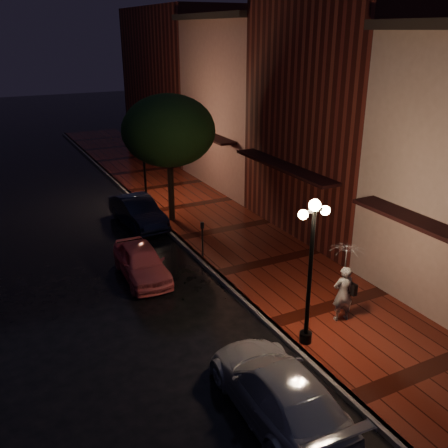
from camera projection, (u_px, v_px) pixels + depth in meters
ground at (217, 277)px, 18.37m from camera, size 120.00×120.00×0.00m
sidewalk at (269, 263)px, 19.30m from camera, size 4.50×60.00×0.15m
curb at (217, 275)px, 18.35m from camera, size 0.25×60.00×0.15m
storefront_mid at (344, 106)px, 21.00m from camera, size 5.00×8.00×11.00m
storefront_far at (249, 106)px, 28.00m from camera, size 5.00×8.00×9.00m
storefront_extra at (181, 81)px, 36.11m from camera, size 5.00×12.00×10.00m
streetlamp_near at (311, 265)px, 13.43m from camera, size 0.96×0.36×4.31m
streetlamp_far at (144, 156)px, 25.04m from camera, size 0.96×0.36×4.31m
street_tree at (169, 133)px, 22.05m from camera, size 4.16×4.16×5.80m
pink_car at (142, 262)px, 18.13m from camera, size 1.63×3.74×1.26m
navy_car at (138, 212)px, 23.01m from camera, size 1.75×4.16×1.34m
silver_car at (278, 391)px, 11.57m from camera, size 2.12×4.81×1.37m
woman_with_umbrella at (345, 271)px, 14.82m from camera, size 1.05×1.07×2.52m
parking_meter at (202, 236)px, 19.38m from camera, size 0.16×0.14×1.45m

